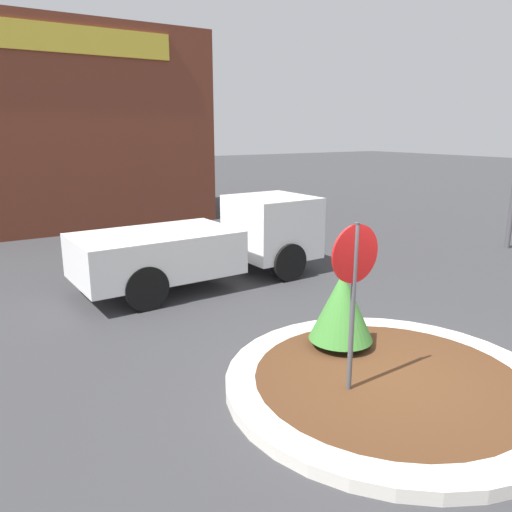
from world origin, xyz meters
TOP-DOWN VIEW (x-y plane):
  - ground_plane at (0.00, 0.00)m, footprint 120.00×120.00m
  - traffic_island at (0.00, 0.00)m, footprint 4.77×4.77m
  - stop_sign at (-0.72, 0.07)m, footprint 0.79×0.07m
  - island_shrub at (0.14, 1.21)m, footprint 1.06×1.06m
  - utility_truck at (0.26, 6.08)m, footprint 6.10×2.34m
  - storefront_building at (-1.63, 16.86)m, footprint 12.24×6.07m

SIDE VIEW (x-z plane):
  - ground_plane at x=0.00m, z-range 0.00..0.00m
  - traffic_island at x=0.00m, z-range 0.00..0.18m
  - island_shrub at x=0.14m, z-range 0.24..1.53m
  - utility_truck at x=0.26m, z-range 0.02..2.02m
  - stop_sign at x=-0.72m, z-range 0.51..3.04m
  - storefront_building at x=-1.63m, z-range 0.00..7.42m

